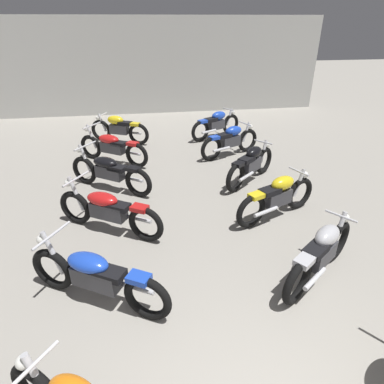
{
  "coord_description": "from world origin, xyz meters",
  "views": [
    {
      "loc": [
        -0.87,
        -0.9,
        3.45
      ],
      "look_at": [
        0.0,
        4.54,
        0.55
      ],
      "focal_mm": 30.79,
      "sensor_mm": 36.0,
      "label": 1
    }
  ],
  "objects_px": {
    "motorcycle_left_row_4": "(112,147)",
    "motorcycle_right_row_4": "(230,140)",
    "motorcycle_left_row_1": "(96,276)",
    "motorcycle_right_row_1": "(321,253)",
    "motorcycle_right_row_2": "(278,196)",
    "motorcycle_right_row_5": "(216,124)",
    "motorcycle_left_row_3": "(109,171)",
    "motorcycle_left_row_2": "(108,210)",
    "motorcycle_left_row_5": "(119,128)",
    "motorcycle_right_row_3": "(251,164)"
  },
  "relations": [
    {
      "from": "motorcycle_left_row_1",
      "to": "motorcycle_left_row_5",
      "type": "relative_size",
      "value": 1.06
    },
    {
      "from": "motorcycle_right_row_1",
      "to": "motorcycle_left_row_3",
      "type": "bearing_deg",
      "value": 133.03
    },
    {
      "from": "motorcycle_left_row_2",
      "to": "motorcycle_left_row_3",
      "type": "height_order",
      "value": "same"
    },
    {
      "from": "motorcycle_right_row_4",
      "to": "motorcycle_right_row_5",
      "type": "distance_m",
      "value": 1.65
    },
    {
      "from": "motorcycle_left_row_3",
      "to": "motorcycle_right_row_1",
      "type": "bearing_deg",
      "value": -46.97
    },
    {
      "from": "motorcycle_left_row_1",
      "to": "motorcycle_left_row_4",
      "type": "xyz_separation_m",
      "value": [
        -0.05,
        5.03,
        0.0
      ]
    },
    {
      "from": "motorcycle_right_row_5",
      "to": "motorcycle_right_row_2",
      "type": "bearing_deg",
      "value": -89.25
    },
    {
      "from": "motorcycle_left_row_1",
      "to": "motorcycle_right_row_1",
      "type": "height_order",
      "value": "motorcycle_left_row_1"
    },
    {
      "from": "motorcycle_left_row_1",
      "to": "motorcycle_right_row_4",
      "type": "distance_m",
      "value": 5.95
    },
    {
      "from": "motorcycle_right_row_4",
      "to": "motorcycle_right_row_3",
      "type": "bearing_deg",
      "value": -88.67
    },
    {
      "from": "motorcycle_right_row_2",
      "to": "motorcycle_right_row_4",
      "type": "height_order",
      "value": "same"
    },
    {
      "from": "motorcycle_left_row_1",
      "to": "motorcycle_right_row_5",
      "type": "bearing_deg",
      "value": 64.72
    },
    {
      "from": "motorcycle_right_row_1",
      "to": "motorcycle_left_row_1",
      "type": "bearing_deg",
      "value": 179.63
    },
    {
      "from": "motorcycle_left_row_3",
      "to": "motorcycle_right_row_2",
      "type": "relative_size",
      "value": 1.0
    },
    {
      "from": "motorcycle_left_row_3",
      "to": "motorcycle_left_row_2",
      "type": "bearing_deg",
      "value": -87.44
    },
    {
      "from": "motorcycle_right_row_1",
      "to": "motorcycle_right_row_2",
      "type": "xyz_separation_m",
      "value": [
        0.04,
        1.73,
        0.0
      ]
    },
    {
      "from": "motorcycle_right_row_2",
      "to": "motorcycle_right_row_1",
      "type": "bearing_deg",
      "value": -91.21
    },
    {
      "from": "motorcycle_left_row_3",
      "to": "motorcycle_right_row_2",
      "type": "bearing_deg",
      "value": -27.82
    },
    {
      "from": "motorcycle_left_row_4",
      "to": "motorcycle_right_row_3",
      "type": "bearing_deg",
      "value": -27.61
    },
    {
      "from": "motorcycle_left_row_1",
      "to": "motorcycle_right_row_1",
      "type": "bearing_deg",
      "value": -0.37
    },
    {
      "from": "motorcycle_right_row_1",
      "to": "motorcycle_right_row_4",
      "type": "height_order",
      "value": "same"
    },
    {
      "from": "motorcycle_left_row_2",
      "to": "motorcycle_left_row_4",
      "type": "xyz_separation_m",
      "value": [
        -0.1,
        3.32,
        0.0
      ]
    },
    {
      "from": "motorcycle_right_row_1",
      "to": "motorcycle_right_row_5",
      "type": "height_order",
      "value": "same"
    },
    {
      "from": "motorcycle_left_row_4",
      "to": "motorcycle_right_row_2",
      "type": "relative_size",
      "value": 1.0
    },
    {
      "from": "motorcycle_left_row_2",
      "to": "motorcycle_right_row_1",
      "type": "distance_m",
      "value": 3.58
    },
    {
      "from": "motorcycle_left_row_4",
      "to": "motorcycle_right_row_2",
      "type": "height_order",
      "value": "motorcycle_left_row_4"
    },
    {
      "from": "motorcycle_left_row_4",
      "to": "motorcycle_right_row_1",
      "type": "relative_size",
      "value": 1.13
    },
    {
      "from": "motorcycle_right_row_4",
      "to": "motorcycle_right_row_2",
      "type": "bearing_deg",
      "value": -89.37
    },
    {
      "from": "motorcycle_left_row_2",
      "to": "motorcycle_right_row_4",
      "type": "height_order",
      "value": "motorcycle_left_row_2"
    },
    {
      "from": "motorcycle_left_row_5",
      "to": "motorcycle_right_row_2",
      "type": "distance_m",
      "value": 5.89
    },
    {
      "from": "motorcycle_right_row_1",
      "to": "motorcycle_right_row_3",
      "type": "xyz_separation_m",
      "value": [
        0.04,
        3.34,
        0.0
      ]
    },
    {
      "from": "motorcycle_right_row_2",
      "to": "motorcycle_right_row_3",
      "type": "xyz_separation_m",
      "value": [
        0.0,
        1.61,
        0.0
      ]
    },
    {
      "from": "motorcycle_left_row_4",
      "to": "motorcycle_right_row_4",
      "type": "relative_size",
      "value": 1.01
    },
    {
      "from": "motorcycle_left_row_3",
      "to": "motorcycle_left_row_1",
      "type": "bearing_deg",
      "value": -89.52
    },
    {
      "from": "motorcycle_left_row_5",
      "to": "motorcycle_left_row_2",
      "type": "bearing_deg",
      "value": -90.19
    },
    {
      "from": "motorcycle_left_row_2",
      "to": "motorcycle_right_row_3",
      "type": "distance_m",
      "value": 3.56
    },
    {
      "from": "motorcycle_left_row_1",
      "to": "motorcycle_right_row_3",
      "type": "xyz_separation_m",
      "value": [
        3.22,
        3.32,
        0.01
      ]
    },
    {
      "from": "motorcycle_left_row_1",
      "to": "motorcycle_left_row_2",
      "type": "distance_m",
      "value": 1.71
    },
    {
      "from": "motorcycle_left_row_3",
      "to": "motorcycle_right_row_4",
      "type": "bearing_deg",
      "value": 26.64
    },
    {
      "from": "motorcycle_left_row_2",
      "to": "motorcycle_right_row_2",
      "type": "bearing_deg",
      "value": -0.16
    },
    {
      "from": "motorcycle_left_row_2",
      "to": "motorcycle_right_row_3",
      "type": "relative_size",
      "value": 1.23
    },
    {
      "from": "motorcycle_left_row_4",
      "to": "motorcycle_left_row_3",
      "type": "bearing_deg",
      "value": -89.22
    },
    {
      "from": "motorcycle_left_row_1",
      "to": "motorcycle_left_row_4",
      "type": "relative_size",
      "value": 1.04
    },
    {
      "from": "motorcycle_right_row_4",
      "to": "motorcycle_left_row_5",
      "type": "bearing_deg",
      "value": 152.17
    },
    {
      "from": "motorcycle_right_row_1",
      "to": "motorcycle_right_row_4",
      "type": "distance_m",
      "value": 5.05
    },
    {
      "from": "motorcycle_left_row_2",
      "to": "motorcycle_left_row_3",
      "type": "bearing_deg",
      "value": 92.56
    },
    {
      "from": "motorcycle_left_row_3",
      "to": "motorcycle_right_row_4",
      "type": "height_order",
      "value": "motorcycle_left_row_3"
    },
    {
      "from": "motorcycle_left_row_4",
      "to": "motorcycle_right_row_2",
      "type": "bearing_deg",
      "value": -45.5
    },
    {
      "from": "motorcycle_right_row_3",
      "to": "motorcycle_right_row_5",
      "type": "relative_size",
      "value": 0.87
    },
    {
      "from": "motorcycle_left_row_3",
      "to": "motorcycle_right_row_5",
      "type": "xyz_separation_m",
      "value": [
        3.18,
        3.26,
        0.01
      ]
    }
  ]
}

